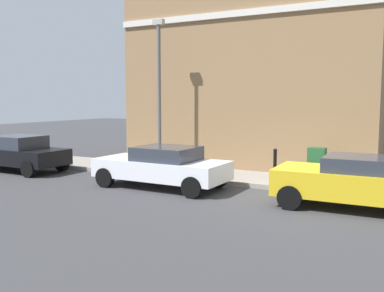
{
  "coord_description": "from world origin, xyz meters",
  "views": [
    {
      "loc": [
        -12.08,
        -3.19,
        2.85
      ],
      "look_at": [
        1.33,
        3.99,
        1.2
      ],
      "focal_mm": 40.03,
      "sensor_mm": 36.0,
      "label": 1
    }
  ],
  "objects": [
    {
      "name": "car_white",
      "position": [
        -0.45,
        4.13,
        0.71
      ],
      "size": [
        2.0,
        4.38,
        1.35
      ],
      "rotation": [
        0.0,
        0.0,
        1.56
      ],
      "color": "silver",
      "rests_on": "ground"
    },
    {
      "name": "corner_building",
      "position": [
        6.28,
        3.14,
        4.57
      ],
      "size": [
        6.26,
        10.29,
        9.14
      ],
      "color": "olive",
      "rests_on": "ground"
    },
    {
      "name": "car_yellow",
      "position": [
        -0.4,
        -1.78,
        0.74
      ],
      "size": [
        2.0,
        4.05,
        1.39
      ],
      "rotation": [
        0.0,
        0.0,
        1.59
      ],
      "color": "gold",
      "rests_on": "ground"
    },
    {
      "name": "car_black",
      "position": [
        -0.4,
        10.91,
        0.73
      ],
      "size": [
        1.88,
        4.08,
        1.42
      ],
      "rotation": [
        0.0,
        0.0,
        1.57
      ],
      "color": "black",
      "rests_on": "ground"
    },
    {
      "name": "lamppost",
      "position": [
        1.93,
        5.74,
        3.3
      ],
      "size": [
        0.2,
        0.44,
        5.72
      ],
      "color": "#59595B",
      "rests_on": "sidewalk"
    },
    {
      "name": "bollard_near_cabinet",
      "position": [
        2.09,
        1.15,
        0.7
      ],
      "size": [
        0.14,
        0.14,
        1.04
      ],
      "color": "black",
      "rests_on": "sidewalk"
    },
    {
      "name": "ground",
      "position": [
        0.0,
        0.0,
        0.0
      ],
      "size": [
        80.0,
        80.0,
        0.0
      ],
      "primitive_type": "plane",
      "color": "#38383A"
    },
    {
      "name": "utility_cabinet",
      "position": [
        1.99,
        -0.28,
        0.68
      ],
      "size": [
        0.46,
        0.61,
        1.15
      ],
      "color": "#1E4C28",
      "rests_on": "sidewalk"
    },
    {
      "name": "sidewalk",
      "position": [
        2.01,
        6.0,
        0.07
      ],
      "size": [
        2.37,
        30.0,
        0.15
      ],
      "primitive_type": "cube",
      "color": "gray",
      "rests_on": "ground"
    }
  ]
}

